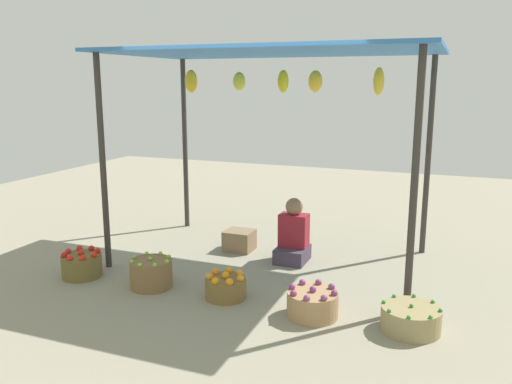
# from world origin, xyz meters

# --- Properties ---
(ground_plane) EXTENTS (14.00, 14.00, 0.00)m
(ground_plane) POSITION_xyz_m (0.00, 0.00, 0.00)
(ground_plane) COLOR gray
(market_stall_structure) EXTENTS (3.71, 2.21, 2.50)m
(market_stall_structure) POSITION_xyz_m (-0.01, 0.01, 2.31)
(market_stall_structure) COLOR #38332D
(market_stall_structure) RESTS_ON ground
(vendor_person) EXTENTS (0.36, 0.44, 0.78)m
(vendor_person) POSITION_xyz_m (0.26, 0.04, 0.30)
(vendor_person) COLOR #42364A
(vendor_person) RESTS_ON ground
(basket_red_tomatoes) EXTENTS (0.44, 0.44, 0.31)m
(basket_red_tomatoes) POSITION_xyz_m (-1.78, -1.33, 0.13)
(basket_red_tomatoes) COLOR brown
(basket_red_tomatoes) RESTS_ON ground
(basket_limes) EXTENTS (0.45, 0.45, 0.34)m
(basket_limes) POSITION_xyz_m (-0.89, -1.31, 0.15)
(basket_limes) COLOR olive
(basket_limes) RESTS_ON ground
(basket_oranges) EXTENTS (0.42, 0.42, 0.27)m
(basket_oranges) POSITION_xyz_m (-0.04, -1.27, 0.11)
(basket_oranges) COLOR brown
(basket_oranges) RESTS_ON ground
(basket_purple_onions) EXTENTS (0.48, 0.48, 0.30)m
(basket_purple_onions) POSITION_xyz_m (0.90, -1.37, 0.13)
(basket_purple_onions) COLOR #A78056
(basket_purple_onions) RESTS_ON ground
(basket_green_chilies) EXTENTS (0.52, 0.52, 0.25)m
(basket_green_chilies) POSITION_xyz_m (1.77, -1.33, 0.11)
(basket_green_chilies) COLOR #978657
(basket_green_chilies) RESTS_ON ground
(wooden_crate_near_vendor) EXTENTS (0.36, 0.33, 0.26)m
(wooden_crate_near_vendor) POSITION_xyz_m (-0.51, 0.18, 0.13)
(wooden_crate_near_vendor) COLOR #876B4C
(wooden_crate_near_vendor) RESTS_ON ground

